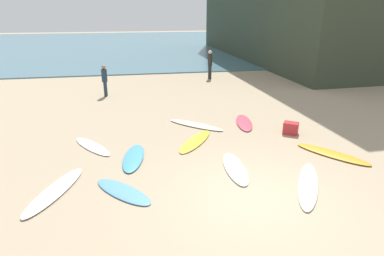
# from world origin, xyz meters

# --- Properties ---
(ground_plane) EXTENTS (120.00, 120.00, 0.00)m
(ground_plane) POSITION_xyz_m (0.00, 0.00, 0.00)
(ground_plane) COLOR tan
(ocean_water) EXTENTS (120.00, 40.00, 0.08)m
(ocean_water) POSITION_xyz_m (0.00, 36.19, 0.04)
(ocean_water) COLOR slate
(ocean_water) RESTS_ON ground_plane
(surfboard_0) EXTENTS (1.68, 1.82, 0.06)m
(surfboard_0) POSITION_xyz_m (-3.10, 0.83, 0.03)
(surfboard_0) COLOR #5495D8
(surfboard_0) RESTS_ON ground_plane
(surfboard_1) EXTENTS (1.57, 1.99, 0.06)m
(surfboard_1) POSITION_xyz_m (-4.15, 3.90, 0.03)
(surfboard_1) COLOR white
(surfboard_1) RESTS_ON ground_plane
(surfboard_2) EXTENTS (0.99, 2.09, 0.09)m
(surfboard_2) POSITION_xyz_m (1.59, 5.25, 0.04)
(surfboard_2) COLOR #E04459
(surfboard_2) RESTS_ON ground_plane
(surfboard_3) EXTENTS (1.75, 2.20, 0.07)m
(surfboard_3) POSITION_xyz_m (-0.69, 3.73, 0.04)
(surfboard_3) COLOR yellow
(surfboard_3) RESTS_ON ground_plane
(surfboard_4) EXTENTS (0.72, 2.11, 0.07)m
(surfboard_4) POSITION_xyz_m (0.05, 1.54, 0.04)
(surfboard_4) COLOR silver
(surfboard_4) RESTS_ON ground_plane
(surfboard_5) EXTENTS (1.73, 2.49, 0.08)m
(surfboard_5) POSITION_xyz_m (1.64, 0.30, 0.04)
(surfboard_5) COLOR silver
(surfboard_5) RESTS_ON ground_plane
(surfboard_6) EXTENTS (1.80, 2.22, 0.09)m
(surfboard_6) POSITION_xyz_m (3.35, 1.90, 0.04)
(surfboard_6) COLOR orange
(surfboard_6) RESTS_ON ground_plane
(surfboard_7) EXTENTS (2.10, 1.97, 0.09)m
(surfboard_7) POSITION_xyz_m (-0.36, 5.32, 0.04)
(surfboard_7) COLOR #F7EBC0
(surfboard_7) RESTS_ON ground_plane
(surfboard_8) EXTENTS (0.89, 2.07, 0.09)m
(surfboard_8) POSITION_xyz_m (-2.81, 2.75, 0.04)
(surfboard_8) COLOR #449AD4
(surfboard_8) RESTS_ON ground_plane
(surfboard_9) EXTENTS (1.44, 2.50, 0.08)m
(surfboard_9) POSITION_xyz_m (-4.78, 1.17, 0.04)
(surfboard_9) COLOR white
(surfboard_9) RESTS_ON ground_plane
(beachgoer_near) EXTENTS (0.31, 0.34, 1.62)m
(beachgoer_near) POSITION_xyz_m (-4.12, 10.67, 0.90)
(beachgoer_near) COLOR #1E3342
(beachgoer_near) RESTS_ON ground_plane
(beachgoer_mid) EXTENTS (0.32, 0.34, 1.83)m
(beachgoer_mid) POSITION_xyz_m (2.24, 14.01, 1.03)
(beachgoer_mid) COLOR black
(beachgoer_mid) RESTS_ON ground_plane
(beach_cooler) EXTENTS (0.65, 0.61, 0.44)m
(beach_cooler) POSITION_xyz_m (2.90, 3.87, 0.22)
(beach_cooler) COLOR #B2282D
(beach_cooler) RESTS_ON ground_plane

